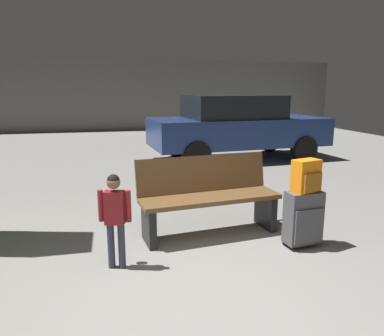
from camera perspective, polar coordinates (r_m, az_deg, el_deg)
ground_plane at (r=6.57m, az=-7.38°, el=-2.95°), size 18.00×18.00×0.10m
garage_back_wall at (r=15.19m, az=-10.76°, el=11.00°), size 18.00×0.12×2.80m
bench at (r=4.24m, az=2.50°, el=-4.41°), size 1.65×0.72×0.89m
suitcase at (r=4.08m, az=16.93°, el=-7.42°), size 0.40×0.27×0.60m
backpack_bright at (r=3.95m, az=17.35°, el=-1.25°), size 0.31×0.25×0.34m
child at (r=3.45m, az=-11.92°, el=-6.59°), size 0.30×0.21×0.90m
parked_car_near at (r=8.77m, az=6.93°, el=6.54°), size 4.24×2.08×1.51m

